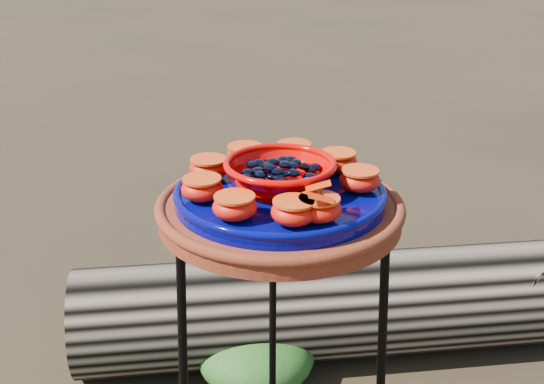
{
  "coord_description": "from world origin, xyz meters",
  "views": [
    {
      "loc": [
        -0.08,
        -1.09,
        1.22
      ],
      "look_at": [
        -0.01,
        0.0,
        0.75
      ],
      "focal_mm": 45.0,
      "sensor_mm": 36.0,
      "label": 1
    }
  ],
  "objects": [
    {
      "name": "orange_half_3",
      "position": [
        0.04,
        0.13,
        0.78
      ],
      "size": [
        0.07,
        0.07,
        0.04
      ],
      "primitive_type": "ellipsoid",
      "color": "#CF0000",
      "rests_on": "cobalt_plate"
    },
    {
      "name": "foliage_back",
      "position": [
        -0.03,
        0.46,
        0.08
      ],
      "size": [
        0.32,
        0.32,
        0.16
      ],
      "primitive_type": "ellipsoid",
      "color": "#173F17",
      "rests_on": "ground"
    },
    {
      "name": "butterfly",
      "position": [
        0.05,
        -0.13,
        0.81
      ],
      "size": [
        0.09,
        0.06,
        0.02
      ],
      "primitive_type": null,
      "rotation": [
        0.0,
        0.0,
        -0.03
      ],
      "color": "red",
      "rests_on": "orange_half_0"
    },
    {
      "name": "orange_half_1",
      "position": [
        0.14,
        -0.01,
        0.78
      ],
      "size": [
        0.07,
        0.07,
        0.04
      ],
      "primitive_type": "ellipsoid",
      "color": "#CF0000",
      "rests_on": "cobalt_plate"
    },
    {
      "name": "driftwood_log",
      "position": [
        0.28,
        0.58,
        0.15
      ],
      "size": [
        1.64,
        0.54,
        0.3
      ],
      "primitive_type": null,
      "rotation": [
        0.0,
        0.0,
        0.07
      ],
      "color": "black",
      "rests_on": "ground"
    },
    {
      "name": "orange_half_0",
      "position": [
        0.05,
        -0.13,
        0.78
      ],
      "size": [
        0.07,
        0.07,
        0.04
      ],
      "primitive_type": "ellipsoid",
      "color": "#CF0000",
      "rests_on": "cobalt_plate"
    },
    {
      "name": "terracotta_saucer",
      "position": [
        0.0,
        0.0,
        0.72
      ],
      "size": [
        0.43,
        0.43,
        0.03
      ],
      "primitive_type": "cylinder",
      "color": "#5E0F0A",
      "rests_on": "plant_stand"
    },
    {
      "name": "orange_half_7",
      "position": [
        -0.08,
        -0.11,
        0.78
      ],
      "size": [
        0.07,
        0.07,
        0.04
      ],
      "primitive_type": "ellipsoid",
      "color": "#CF0000",
      "rests_on": "cobalt_plate"
    },
    {
      "name": "orange_half_6",
      "position": [
        -0.13,
        -0.04,
        0.78
      ],
      "size": [
        0.07,
        0.07,
        0.04
      ],
      "primitive_type": "ellipsoid",
      "color": "#CF0000",
      "rests_on": "cobalt_plate"
    },
    {
      "name": "plant_stand",
      "position": [
        0.0,
        0.0,
        0.35
      ],
      "size": [
        0.44,
        0.44,
        0.7
      ],
      "primitive_type": null,
      "color": "black",
      "rests_on": "ground"
    },
    {
      "name": "orange_half_4",
      "position": [
        -0.06,
        0.12,
        0.78
      ],
      "size": [
        0.07,
        0.07,
        0.04
      ],
      "primitive_type": "ellipsoid",
      "color": "#CF0000",
      "rests_on": "cobalt_plate"
    },
    {
      "name": "glass_gems",
      "position": [
        0.0,
        0.0,
        0.82
      ],
      "size": [
        0.14,
        0.14,
        0.02
      ],
      "primitive_type": null,
      "color": "black",
      "rests_on": "red_bowl"
    },
    {
      "name": "orange_half_2",
      "position": [
        0.11,
        0.08,
        0.78
      ],
      "size": [
        0.07,
        0.07,
        0.04
      ],
      "primitive_type": "ellipsoid",
      "color": "#CF0000",
      "rests_on": "cobalt_plate"
    },
    {
      "name": "cobalt_plate",
      "position": [
        0.0,
        0.0,
        0.75
      ],
      "size": [
        0.37,
        0.37,
        0.02
      ],
      "primitive_type": "cylinder",
      "color": "#040734",
      "rests_on": "terracotta_saucer"
    },
    {
      "name": "red_bowl",
      "position": [
        0.0,
        0.0,
        0.78
      ],
      "size": [
        0.18,
        0.18,
        0.05
      ],
      "primitive_type": null,
      "color": "#D20200",
      "rests_on": "cobalt_plate"
    },
    {
      "name": "orange_half_8",
      "position": [
        0.01,
        -0.14,
        0.78
      ],
      "size": [
        0.07,
        0.07,
        0.04
      ],
      "primitive_type": "ellipsoid",
      "color": "#CF0000",
      "rests_on": "cobalt_plate"
    },
    {
      "name": "orange_half_5",
      "position": [
        -0.12,
        0.06,
        0.78
      ],
      "size": [
        0.07,
        0.07,
        0.04
      ],
      "primitive_type": "ellipsoid",
      "color": "#CF0000",
      "rests_on": "cobalt_plate"
    }
  ]
}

